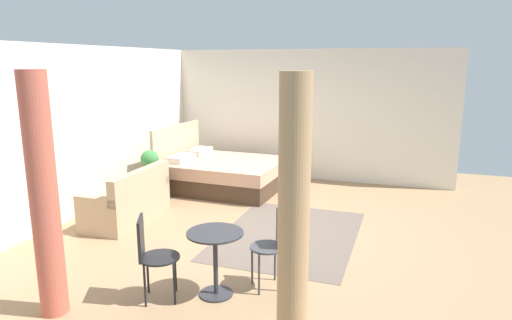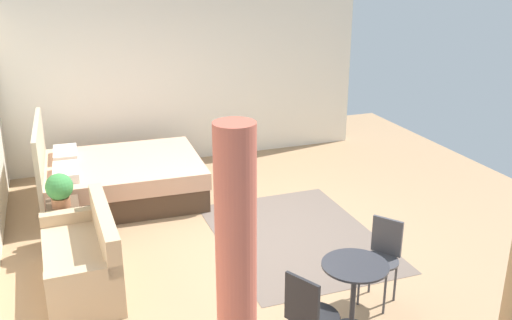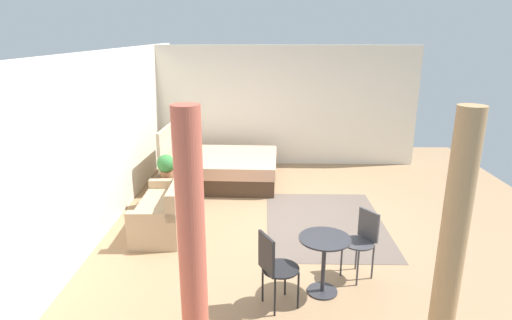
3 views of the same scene
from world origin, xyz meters
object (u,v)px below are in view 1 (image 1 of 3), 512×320
object	(u,v)px
bed	(222,173)
couch	(128,203)
potted_plant	(150,161)
balcony_table	(215,252)
nightstand	(155,187)
cafe_chair_near_window	(274,241)
cafe_chair_near_couch	(151,251)
vase	(155,164)

from	to	relation	value
bed	couch	distance (m)	2.27
potted_plant	balcony_table	bearing A→B (deg)	-137.02
nightstand	cafe_chair_near_window	world-z (taller)	cafe_chair_near_window
balcony_table	cafe_chair_near_window	size ratio (longest dim) A/B	0.82
couch	balcony_table	bearing A→B (deg)	-126.66
cafe_chair_near_couch	vase	bearing A→B (deg)	30.79
couch	cafe_chair_near_couch	xyz separation A→B (m)	(-1.96, -1.64, 0.25)
bed	vase	size ratio (longest dim) A/B	10.59
balcony_table	cafe_chair_near_couch	xyz separation A→B (m)	(-0.30, 0.59, 0.05)
couch	nightstand	xyz separation A→B (m)	(1.00, 0.15, -0.02)
nightstand	cafe_chair_near_couch	world-z (taller)	cafe_chair_near_couch
vase	cafe_chair_near_couch	distance (m)	3.59
cafe_chair_near_couch	bed	bearing A→B (deg)	13.68
bed	couch	size ratio (longest dim) A/B	1.47
bed	nightstand	bearing A→B (deg)	146.41
nightstand	cafe_chair_near_window	bearing A→B (deg)	-128.16
couch	cafe_chair_near_couch	bearing A→B (deg)	-140.03
bed	cafe_chair_near_window	world-z (taller)	bed
bed	potted_plant	size ratio (longest dim) A/B	5.55
bed	cafe_chair_near_couch	xyz separation A→B (m)	(-4.14, -1.01, 0.23)
cafe_chair_near_window	balcony_table	bearing A→B (deg)	125.64
cafe_chair_near_window	couch	bearing A→B (deg)	65.07
nightstand	balcony_table	xyz separation A→B (m)	(-2.66, -2.38, 0.22)
couch	balcony_table	size ratio (longest dim) A/B	2.13
bed	balcony_table	bearing A→B (deg)	-157.43
couch	vase	distance (m)	1.19
potted_plant	cafe_chair_near_window	distance (m)	3.65
cafe_chair_near_window	cafe_chair_near_couch	bearing A→B (deg)	121.26
bed	balcony_table	size ratio (longest dim) A/B	3.14
couch	potted_plant	world-z (taller)	potted_plant
balcony_table	bed	bearing A→B (deg)	22.57
couch	nightstand	size ratio (longest dim) A/B	2.75
couch	balcony_table	world-z (taller)	couch
bed	balcony_table	world-z (taller)	bed
bed	cafe_chair_near_window	bearing A→B (deg)	-148.47
potted_plant	cafe_chair_near_couch	xyz separation A→B (m)	(-2.86, -1.80, -0.22)
couch	vase	xyz separation A→B (m)	(1.12, 0.19, 0.36)
potted_plant	cafe_chair_near_couch	bearing A→B (deg)	-147.83
vase	cafe_chair_near_couch	xyz separation A→B (m)	(-3.08, -1.84, -0.11)
nightstand	balcony_table	size ratio (longest dim) A/B	0.78
couch	cafe_chair_near_window	xyz separation A→B (m)	(-1.28, -2.76, 0.24)
couch	balcony_table	xyz separation A→B (m)	(-1.66, -2.23, 0.20)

